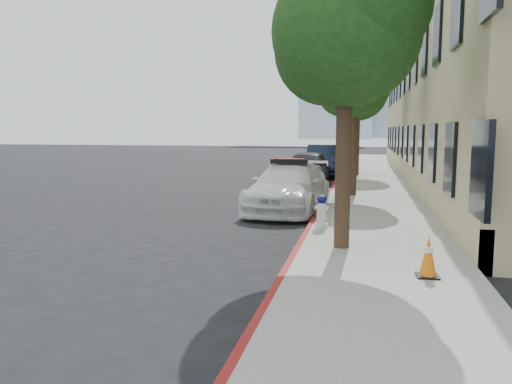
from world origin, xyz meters
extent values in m
plane|color=black|center=(0.00, 0.00, 0.00)|extent=(120.00, 120.00, 0.00)
cube|color=gray|center=(3.60, 10.00, 0.07)|extent=(3.20, 50.00, 0.15)
cube|color=maroon|center=(2.06, 10.00, 0.07)|extent=(0.12, 50.00, 0.15)
cube|color=tan|center=(9.20, 15.00, 5.00)|extent=(8.00, 36.00, 10.00)
cube|color=#9EA8B7|center=(-4.00, 120.00, 30.00)|extent=(18.00, 14.00, 60.00)
cube|color=#9EA8B7|center=(9.00, 135.00, 22.00)|extent=(14.00, 14.00, 44.00)
cylinder|color=black|center=(2.90, -2.00, 1.80)|extent=(0.30, 0.30, 3.30)
sphere|color=#123912|center=(2.90, -2.00, 4.25)|extent=(2.80, 2.80, 2.80)
sphere|color=#123912|center=(3.30, -2.30, 4.65)|extent=(2.24, 2.24, 2.24)
sphere|color=#123912|center=(2.55, -1.70, 3.95)|extent=(2.10, 2.10, 2.10)
cylinder|color=black|center=(2.90, 6.00, 1.74)|extent=(0.30, 0.30, 3.19)
sphere|color=#123912|center=(2.90, 6.00, 4.14)|extent=(2.60, 2.60, 2.60)
sphere|color=#123912|center=(3.30, 5.70, 4.54)|extent=(2.08, 2.08, 2.08)
sphere|color=#123912|center=(2.55, 6.30, 3.84)|extent=(1.95, 1.95, 1.95)
cylinder|color=black|center=(2.90, 14.00, 1.86)|extent=(0.30, 0.30, 3.41)
sphere|color=#123912|center=(2.90, 14.00, 4.36)|extent=(3.00, 3.00, 3.00)
sphere|color=#123912|center=(3.30, 13.70, 4.76)|extent=(2.40, 2.40, 2.40)
sphere|color=#123912|center=(2.55, 14.30, 4.06)|extent=(2.25, 2.25, 2.25)
imported|color=silver|center=(1.10, 3.08, 0.71)|extent=(2.30, 5.04, 1.43)
cube|color=black|center=(1.10, 3.08, 1.49)|extent=(1.12, 0.35, 0.14)
cube|color=#A50A07|center=(1.10, 3.08, 1.55)|extent=(0.91, 0.28, 0.06)
imported|color=black|center=(0.84, 10.31, 0.76)|extent=(1.81, 4.48, 1.53)
imported|color=#141D33|center=(1.20, 14.88, 0.81)|extent=(1.97, 5.01, 1.62)
cylinder|color=silver|center=(2.35, -0.12, 0.20)|extent=(0.30, 0.30, 0.09)
cylinder|color=silver|center=(2.35, -0.12, 0.50)|extent=(0.22, 0.22, 0.51)
ellipsoid|color=navy|center=(2.35, -0.12, 0.84)|extent=(0.24, 0.24, 0.17)
cylinder|color=silver|center=(2.35, -0.12, 0.61)|extent=(0.32, 0.12, 0.09)
cylinder|color=silver|center=(2.35, -0.12, 0.61)|extent=(0.11, 0.17, 0.09)
cube|color=black|center=(4.31, -3.75, 0.16)|extent=(0.35, 0.35, 0.03)
cone|color=orange|center=(4.31, -3.75, 0.49)|extent=(0.26, 0.26, 0.62)
cylinder|color=white|center=(4.31, -3.75, 0.59)|extent=(0.14, 0.14, 0.09)
camera|label=1|loc=(3.29, -11.73, 2.45)|focal=35.00mm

